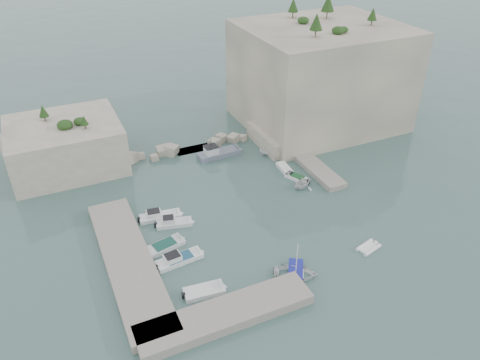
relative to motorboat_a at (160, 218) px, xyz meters
name	(u,v)px	position (x,y,z in m)	size (l,w,h in m)	color
ground	(260,223)	(11.24, -6.20, 0.00)	(400.00, 400.00, 0.00)	#43655F
cliff_east	(320,76)	(34.24, 16.80, 8.50)	(26.00, 22.00, 17.00)	beige
cliff_terrace	(281,136)	(24.24, 11.80, 1.25)	(8.00, 10.00, 2.50)	beige
outcrop_west	(66,145)	(-8.76, 18.80, 3.50)	(16.00, 14.00, 7.00)	beige
quay_west	(129,262)	(-5.76, -7.20, 0.55)	(5.00, 24.00, 1.10)	#9E9689
quay_south	(226,314)	(1.24, -18.70, 0.55)	(18.00, 4.00, 1.10)	#9E9689
ledge_east	(309,162)	(24.74, 3.80, 0.40)	(3.00, 16.00, 0.80)	#9E9689
breakwater	(193,145)	(10.24, 15.80, 0.70)	(28.00, 3.00, 1.40)	beige
motorboat_a	(160,218)	(0.00, 0.00, 0.00)	(5.81, 1.73, 1.40)	white
motorboat_b	(174,225)	(1.19, -2.11, 0.00)	(4.91, 1.61, 1.40)	silver
motorboat_c	(165,248)	(-1.19, -5.84, 0.00)	(5.25, 1.91, 0.70)	silver
motorboat_d	(180,261)	(-0.33, -8.84, 0.00)	(5.99, 1.78, 1.40)	white
motorboat_e	(204,293)	(0.49, -14.63, 0.00)	(4.70, 1.92, 0.70)	white
rowboat	(295,276)	(10.57, -16.39, 0.00)	(3.46, 4.85, 1.00)	white
inflatable_dinghy	(368,249)	(20.72, -16.07, 0.00)	(3.08, 1.50, 0.44)	white
tender_east_a	(302,187)	(20.47, -1.37, 0.00)	(3.05, 3.53, 1.86)	silver
tender_east_b	(297,179)	(20.88, 0.77, 0.00)	(4.01, 1.37, 0.70)	white
tender_east_c	(285,171)	(20.50, 3.66, 0.00)	(4.39, 1.42, 0.70)	white
tender_east_d	(271,154)	(20.97, 9.26, 0.00)	(1.50, 3.98, 1.54)	white
work_boat	(219,156)	(13.20, 11.98, 0.00)	(7.64, 2.26, 2.20)	slate
rowboat_mast	(297,258)	(10.57, -16.39, 2.60)	(0.10, 0.10, 4.20)	white
vegetation	(293,21)	(29.07, 18.21, 17.93)	(53.48, 13.88, 13.40)	#1E4219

